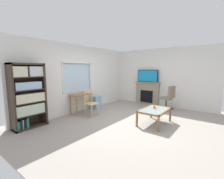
{
  "coord_description": "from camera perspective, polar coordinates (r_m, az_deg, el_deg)",
  "views": [
    {
      "loc": [
        -4.09,
        -2.47,
        1.68
      ],
      "look_at": [
        -0.14,
        0.57,
        1.0
      ],
      "focal_mm": 24.43,
      "sensor_mm": 36.0,
      "label": 1
    }
  ],
  "objects": [
    {
      "name": "bookshelf",
      "position": [
        4.91,
        -28.99,
        -1.61
      ],
      "size": [
        0.9,
        0.38,
        1.84
      ],
      "color": "#38281E",
      "rests_on": "ground"
    },
    {
      "name": "wall_right",
      "position": [
        7.3,
        17.79,
        4.35
      ],
      "size": [
        0.12,
        4.68,
        2.59
      ],
      "primitive_type": "cube",
      "color": "silver",
      "rests_on": "ground"
    },
    {
      "name": "desk_under_window",
      "position": [
        5.86,
        -11.5,
        -2.99
      ],
      "size": [
        0.82,
        0.45,
        0.74
      ],
      "color": "olive",
      "rests_on": "ground"
    },
    {
      "name": "ground",
      "position": [
        5.07,
        6.18,
        -11.76
      ],
      "size": [
        6.42,
        5.48,
        0.02
      ],
      "primitive_type": "cube",
      "color": "#9E9389"
    },
    {
      "name": "sippy_cup",
      "position": [
        4.95,
        15.61,
        -6.31
      ],
      "size": [
        0.07,
        0.07,
        0.09
      ],
      "primitive_type": "cylinder",
      "color": "orange",
      "rests_on": "coffee_table"
    },
    {
      "name": "fireplace",
      "position": [
        7.45,
        13.07,
        -1.27
      ],
      "size": [
        0.26,
        1.21,
        1.07
      ],
      "color": "gray",
      "rests_on": "ground"
    },
    {
      "name": "wall_back_with_window",
      "position": [
        6.27,
        -11.31,
        4.01
      ],
      "size": [
        5.42,
        0.15,
        2.59
      ],
      "color": "silver",
      "rests_on": "ground"
    },
    {
      "name": "office_chair",
      "position": [
        6.61,
        20.34,
        -2.54
      ],
      "size": [
        0.58,
        0.61,
        1.0
      ],
      "color": "#7A6B5B",
      "rests_on": "ground"
    },
    {
      "name": "plastic_drawer_unit",
      "position": [
        6.5,
        -6.31,
        -4.76
      ],
      "size": [
        0.35,
        0.4,
        0.55
      ],
      "primitive_type": "cube",
      "color": "#72ADDB",
      "rests_on": "ground"
    },
    {
      "name": "wooden_chair",
      "position": [
        5.52,
        -7.86,
        -5.04
      ],
      "size": [
        0.42,
        0.4,
        0.9
      ],
      "color": "tan",
      "rests_on": "ground"
    },
    {
      "name": "tv",
      "position": [
        7.35,
        13.2,
        4.97
      ],
      "size": [
        0.06,
        1.0,
        0.56
      ],
      "color": "black",
      "rests_on": "fireplace"
    },
    {
      "name": "coffee_table",
      "position": [
        4.87,
        15.65,
        -7.82
      ],
      "size": [
        1.08,
        0.69,
        0.46
      ],
      "color": "#8C9E99",
      "rests_on": "ground"
    }
  ]
}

